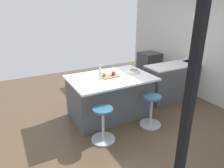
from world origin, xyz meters
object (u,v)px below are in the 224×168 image
stool_by_window (151,112)px  apple_red (113,73)px  apple_green (104,74)px  water_bottle (100,73)px  stool_middle (103,125)px  oven_range (149,66)px  fruit_bowl (134,71)px  kitchen_island (110,96)px  cutting_board (110,76)px

stool_by_window → apple_red: 1.10m
apple_green → apple_red: apple_red is taller
apple_red → water_bottle: bearing=5.9°
stool_middle → water_bottle: water_bottle is taller
oven_range → apple_green: (2.36, 1.49, 0.53)m
apple_red → stool_middle: bearing=50.3°
apple_red → fruit_bowl: apple_red is taller
kitchen_island → stool_by_window: bearing=125.4°
stool_middle → apple_green: bearing=-118.1°
fruit_bowl → apple_red: bearing=-4.3°
oven_range → apple_red: bearing=35.3°
oven_range → fruit_bowl: fruit_bowl is taller
apple_red → cutting_board: bearing=2.2°
apple_red → fruit_bowl: 0.49m
kitchen_island → stool_middle: 0.94m
apple_green → water_bottle: size_ratio=0.25×
stool_middle → apple_green: apple_green is taller
kitchen_island → apple_red: apple_red is taller
oven_range → fruit_bowl: bearing=43.1°
oven_range → apple_green: 2.84m
oven_range → stool_middle: 3.60m
stool_by_window → cutting_board: (0.55, -0.74, 0.62)m
apple_green → apple_red: size_ratio=0.87×
oven_range → apple_green: apple_green is taller
stool_by_window → apple_green: size_ratio=8.47×
stool_by_window → apple_green: (0.66, -0.79, 0.67)m
stool_middle → fruit_bowl: bearing=-147.3°
oven_range → apple_green: bearing=32.3°
oven_range → apple_red: (2.16, 1.53, 0.54)m
water_bottle → stool_by_window: bearing=137.8°
fruit_bowl → water_bottle: bearing=-0.2°
stool_middle → cutting_board: cutting_board is taller
apple_red → water_bottle: (0.32, 0.03, 0.06)m
kitchen_island → stool_by_window: size_ratio=2.63×
kitchen_island → apple_green: (0.12, -0.03, 0.51)m
stool_by_window → water_bottle: bearing=-42.2°
cutting_board → fruit_bowl: fruit_bowl is taller
oven_range → water_bottle: water_bottle is taller
fruit_bowl → cutting_board: bearing=-3.3°
stool_by_window → fruit_bowl: (-0.02, -0.71, 0.65)m
stool_middle → water_bottle: bearing=-112.5°
stool_by_window → fruit_bowl: fruit_bowl is taller
stool_by_window → cutting_board: cutting_board is taller
oven_range → stool_by_window: bearing=53.2°
stool_by_window → fruit_bowl: 0.96m
stool_by_window → stool_middle: bearing=0.0°
stool_middle → water_bottle: 1.06m
stool_middle → apple_red: (-0.62, -0.74, 0.67)m
oven_range → apple_red: apple_red is taller
stool_by_window → water_bottle: (0.79, -0.71, 0.73)m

